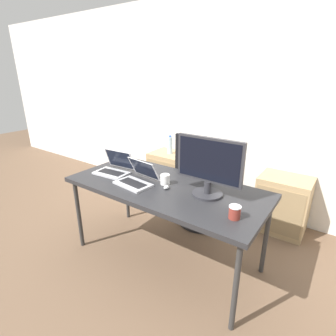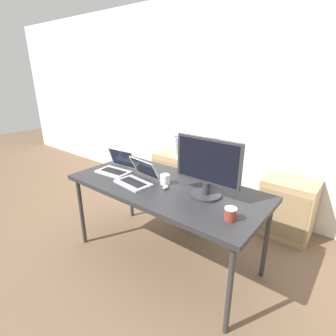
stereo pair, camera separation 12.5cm
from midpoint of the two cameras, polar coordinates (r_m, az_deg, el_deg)
ground_plane at (r=2.72m, az=0.82°, el=-18.79°), size 14.00×14.00×0.00m
wall_back at (r=3.35m, az=16.09°, el=12.44°), size 10.00×0.05×2.60m
desk at (r=2.33m, az=0.91°, el=-4.88°), size 1.77×0.82×0.77m
office_chair at (r=3.02m, az=8.96°, el=-5.20°), size 0.56×0.58×1.11m
cabinet_left at (r=3.75m, az=2.56°, el=-1.50°), size 0.53×0.42×0.64m
cabinet_right at (r=3.19m, az=25.58°, el=-7.79°), size 0.53×0.42×0.64m
water_bottle at (r=3.61m, az=2.69°, el=5.00°), size 0.07×0.07×0.25m
laptop_left at (r=2.64m, az=-9.83°, el=0.16°), size 0.34×0.29×0.21m
laptop_right at (r=2.36m, az=-5.26°, el=-2.18°), size 0.35×0.33×0.20m
monitor at (r=2.06m, az=10.29°, el=0.06°), size 0.55×0.25×0.48m
mouse at (r=2.23m, az=1.08°, el=-4.24°), size 0.04×0.06×0.03m
coffee_cup_white at (r=2.32m, az=0.89°, el=-2.49°), size 0.08×0.08×0.09m
coffee_cup_brown at (r=1.84m, az=15.35°, el=-9.69°), size 0.08×0.08×0.09m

